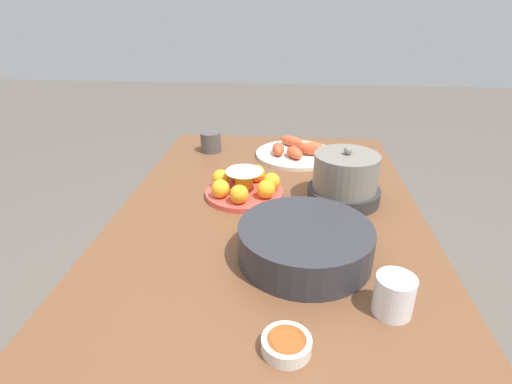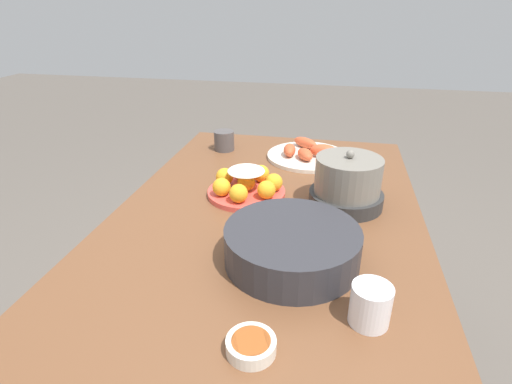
{
  "view_description": "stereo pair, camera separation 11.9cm",
  "coord_description": "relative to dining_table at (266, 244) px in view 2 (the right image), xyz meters",
  "views": [
    {
      "loc": [
        1.01,
        0.05,
        1.34
      ],
      "look_at": [
        -0.06,
        -0.04,
        0.82
      ],
      "focal_mm": 28.0,
      "sensor_mm": 36.0,
      "label": 1
    },
    {
      "loc": [
        0.99,
        0.17,
        1.34
      ],
      "look_at": [
        -0.06,
        -0.04,
        0.82
      ],
      "focal_mm": 28.0,
      "sensor_mm": 36.0,
      "label": 2
    }
  ],
  "objects": [
    {
      "name": "dining_table",
      "position": [
        0.0,
        0.0,
        0.0
      ],
      "size": [
        1.42,
        0.88,
        0.78
      ],
      "color": "brown",
      "rests_on": "ground_plane"
    },
    {
      "name": "cup_far",
      "position": [
        0.38,
        0.27,
        0.14
      ],
      "size": [
        0.08,
        0.08,
        0.08
      ],
      "color": "white",
      "rests_on": "dining_table"
    },
    {
      "name": "cake_plate",
      "position": [
        -0.11,
        -0.08,
        0.14
      ],
      "size": [
        0.24,
        0.24,
        0.09
      ],
      "color": "#E04C42",
      "rests_on": "dining_table"
    },
    {
      "name": "warming_pot",
      "position": [
        -0.1,
        0.22,
        0.17
      ],
      "size": [
        0.22,
        0.22,
        0.17
      ],
      "color": "#2D2D2D",
      "rests_on": "dining_table"
    },
    {
      "name": "serving_bowl",
      "position": [
        0.21,
        0.1,
        0.15
      ],
      "size": [
        0.32,
        0.32,
        0.09
      ],
      "color": "#2D2D33",
      "rests_on": "dining_table"
    },
    {
      "name": "cup_near",
      "position": [
        -0.5,
        -0.26,
        0.14
      ],
      "size": [
        0.08,
        0.08,
        0.08
      ],
      "color": "#4C4747",
      "rests_on": "dining_table"
    },
    {
      "name": "sauce_bowl",
      "position": [
        0.49,
        0.06,
        0.12
      ],
      "size": [
        0.09,
        0.09,
        0.03
      ],
      "color": "silver",
      "rests_on": "dining_table"
    },
    {
      "name": "seafood_platter",
      "position": [
        -0.47,
        0.08,
        0.12
      ],
      "size": [
        0.32,
        0.32,
        0.07
      ],
      "color": "silver",
      "rests_on": "dining_table"
    }
  ]
}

